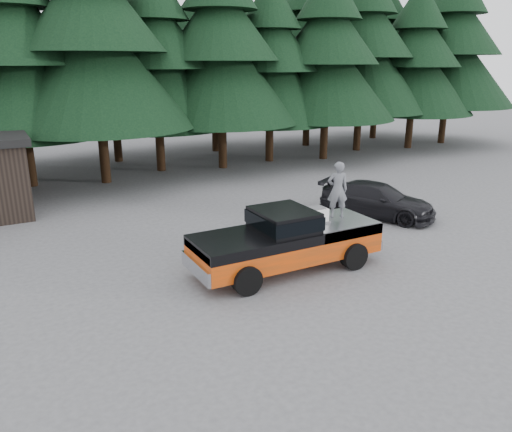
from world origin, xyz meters
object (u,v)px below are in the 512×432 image
air_compressor (316,216)px  parked_car (377,200)px  pickup_truck (286,249)px  man_on_bed (337,190)px

air_compressor → parked_car: (5.10, 2.87, -0.87)m
pickup_truck → air_compressor: 1.40m
pickup_truck → air_compressor: air_compressor is taller
air_compressor → parked_car: 5.92m
parked_car → air_compressor: bearing=-178.5°
air_compressor → man_on_bed: size_ratio=0.35×
air_compressor → parked_car: air_compressor is taller
air_compressor → man_on_bed: (0.92, 0.16, 0.69)m
man_on_bed → parked_car: (4.19, 2.71, -1.55)m
pickup_truck → man_on_bed: man_on_bed is taller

